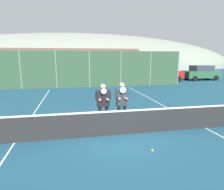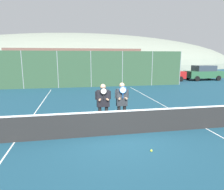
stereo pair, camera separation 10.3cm
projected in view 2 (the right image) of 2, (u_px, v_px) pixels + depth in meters
The scene contains 15 objects.
ground_plane at pixel (119, 135), 7.32m from camera, with size 120.00×120.00×0.00m, color navy.
hill_distant at pixel (80, 67), 58.34m from camera, with size 92.86×51.59×18.06m.
clubhouse_building at pixel (76, 63), 26.67m from camera, with size 16.29×5.50×3.81m.
fence_back at pixel (91, 69), 18.55m from camera, with size 18.10×0.06×3.34m.
tennis_net at pixel (119, 122), 7.23m from camera, with size 9.61×0.09×1.03m.
court_line_left_sideline at pixel (33, 116), 9.57m from camera, with size 0.05×16.00×0.01m, color white.
court_line_right_sideline at pixel (171, 109), 10.86m from camera, with size 0.05×16.00×0.01m, color white.
player_leftmost at pixel (103, 102), 7.98m from camera, with size 0.63×0.34×1.76m.
player_center_left at pixel (122, 101), 8.04m from camera, with size 0.56×0.34×1.81m.
car_far_left at pixel (35, 76), 20.47m from camera, with size 4.62×1.99×1.65m.
car_left_of_center at pixel (84, 75), 21.63m from camera, with size 4.25×2.07×1.81m.
car_center at pixel (127, 74), 22.17m from camera, with size 4.22×1.92×1.82m.
car_right_of_center at pixel (166, 73), 23.48m from camera, with size 4.26×2.04×1.82m.
car_far_right at pixel (203, 73), 24.31m from camera, with size 4.34×2.03×1.78m.
tennis_ball_on_court at pixel (151, 151), 6.01m from camera, with size 0.07×0.07×0.07m.
Camera 2 is at (-1.51, -6.75, 2.82)m, focal length 32.00 mm.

